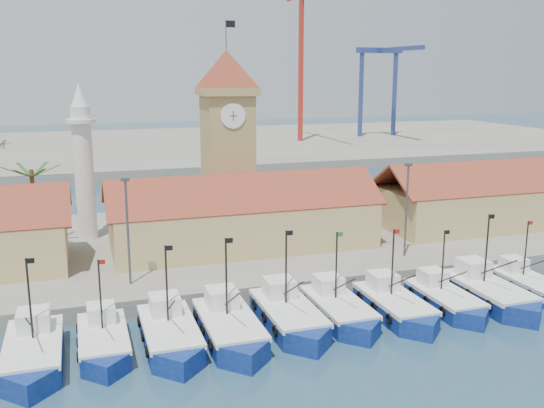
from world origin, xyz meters
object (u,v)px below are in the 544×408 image
object	(u,v)px
boat_5	(340,311)
minaret	(83,162)
boat_0	(33,355)
clock_tower	(228,138)

from	to	relation	value
boat_5	minaret	distance (m)	32.33
boat_0	boat_5	xyz separation A→B (m)	(22.21, 0.69, -0.03)
boat_0	minaret	xyz separation A→B (m)	(4.16, 25.97, 8.95)
boat_0	boat_5	bearing A→B (deg)	1.77
boat_0	clock_tower	xyz separation A→B (m)	(19.16, 23.97, 11.18)
boat_5	minaret	bearing A→B (deg)	125.51
clock_tower	boat_0	bearing A→B (deg)	-128.64
boat_0	minaret	bearing A→B (deg)	80.90
boat_5	minaret	world-z (taller)	minaret
boat_0	minaret	distance (m)	27.78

